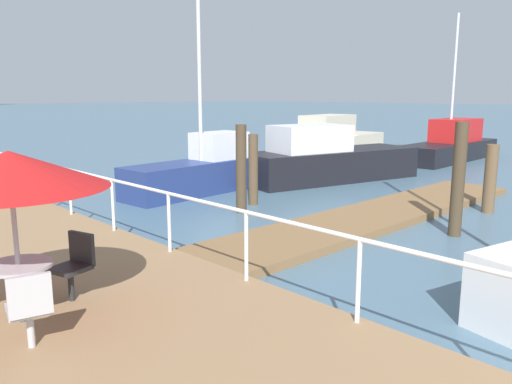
{
  "coord_description": "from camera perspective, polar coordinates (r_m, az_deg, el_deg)",
  "views": [
    {
      "loc": [
        -8.12,
        -0.5,
        3.15
      ],
      "look_at": [
        -0.33,
        7.57,
        1.0
      ],
      "focal_mm": 36.01,
      "sensor_mm": 36.0,
      "label": 1
    }
  ],
  "objects": [
    {
      "name": "boardwalk_railing",
      "position": [
        9.89,
        -12.95,
        -0.44
      ],
      "size": [
        0.06,
        25.93,
        1.08
      ],
      "color": "white",
      "rests_on": "boardwalk"
    },
    {
      "name": "patio_umbrella",
      "position": [
        6.61,
        -25.7,
        2.2
      ],
      "size": [
        2.27,
        2.27,
        2.11
      ],
      "color": "#B2B2B7",
      "rests_on": "boardwalk"
    },
    {
      "name": "floating_dock",
      "position": [
        13.25,
        12.57,
        -2.76
      ],
      "size": [
        12.35,
        2.0,
        0.18
      ],
      "primitive_type": "cube",
      "color": "olive",
      "rests_on": "ground_plane"
    },
    {
      "name": "cafe_chair_0",
      "position": [
        7.41,
        -19.42,
        -7.25
      ],
      "size": [
        0.57,
        0.55,
        0.9
      ],
      "color": "#262628",
      "rests_on": "boardwalk"
    },
    {
      "name": "moored_boat_5",
      "position": [
        26.53,
        20.83,
        4.91
      ],
      "size": [
        7.32,
        2.23,
        6.79
      ],
      "color": "black",
      "rests_on": "ground_plane"
    },
    {
      "name": "dock_piling_3",
      "position": [
        13.65,
        -1.66,
        2.55
      ],
      "size": [
        0.28,
        0.28,
        2.36
      ],
      "primitive_type": "cylinder",
      "color": "#473826",
      "rests_on": "ground_plane"
    },
    {
      "name": "cafe_chair_2",
      "position": [
        6.12,
        -23.87,
        -11.41
      ],
      "size": [
        0.54,
        0.56,
        0.9
      ],
      "color": "#B7B7BC",
      "rests_on": "boardwalk"
    },
    {
      "name": "moored_boat_0",
      "position": [
        18.99,
        7.91,
        3.58
      ],
      "size": [
        7.04,
        3.57,
        2.06
      ],
      "color": "black",
      "rests_on": "ground_plane"
    },
    {
      "name": "dock_piling_5",
      "position": [
        14.66,
        -0.32,
        2.48
      ],
      "size": [
        0.28,
        0.28,
        2.03
      ],
      "primitive_type": "cylinder",
      "color": "brown",
      "rests_on": "ground_plane"
    },
    {
      "name": "moored_boat_3",
      "position": [
        16.8,
        -5.73,
        2.49
      ],
      "size": [
        5.6,
        1.92,
        8.69
      ],
      "color": "navy",
      "rests_on": "ground_plane"
    },
    {
      "name": "dock_piling_0",
      "position": [
        15.05,
        24.57,
        1.34
      ],
      "size": [
        0.32,
        0.32,
        1.84
      ],
      "primitive_type": "cylinder",
      "color": "brown",
      "rests_on": "ground_plane"
    },
    {
      "name": "cafe_table_round",
      "position": [
        6.87,
        -24.87,
        -7.84
      ],
      "size": [
        0.8,
        0.8,
        0.74
      ],
      "color": "#ADADB2",
      "rests_on": "boardwalk"
    },
    {
      "name": "ground_plane",
      "position": [
        22.27,
        -22.14,
        1.93
      ],
      "size": [
        300.0,
        300.0,
        0.0
      ],
      "primitive_type": "plane",
      "color": "slate"
    },
    {
      "name": "moored_boat_1",
      "position": [
        25.98,
        8.79,
        5.6
      ],
      "size": [
        6.62,
        2.74,
        2.14
      ],
      "color": "beige",
      "rests_on": "ground_plane"
    },
    {
      "name": "dock_piling_2",
      "position": [
        12.2,
        21.55,
        1.26
      ],
      "size": [
        0.28,
        0.28,
        2.55
      ],
      "primitive_type": "cylinder",
      "color": "#473826",
      "rests_on": "ground_plane"
    }
  ]
}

